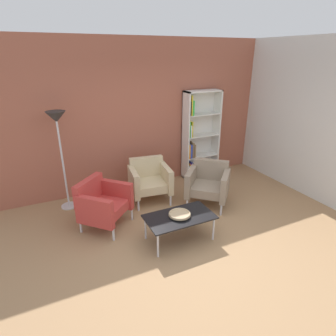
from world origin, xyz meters
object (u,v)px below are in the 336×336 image
Objects in this scene: armchair_near_window at (149,179)px; coffee_table_low at (180,218)px; armchair_by_bookshelf at (208,183)px; armchair_corner_red at (102,203)px; decorative_bowl at (180,214)px; floor_lamp_torchiere at (58,129)px; bookshelf_tall at (198,137)px.

coffee_table_low is at bearing -85.76° from armchair_near_window.
armchair_by_bookshelf and armchair_corner_red have the same top height.
armchair_near_window is at bearing 86.72° from decorative_bowl.
decorative_bowl is 1.25m from armchair_by_bookshelf.
armchair_near_window is 0.46× the size of floor_lamp_torchiere.
armchair_corner_red is at bearing -146.12° from armchair_near_window.
coffee_table_low is 3.12× the size of decorative_bowl.
bookshelf_tall is at bearing 111.64° from armchair_by_bookshelf.
armchair_near_window is at bearing -170.37° from armchair_by_bookshelf.
armchair_corner_red reaches higher than coffee_table_low.
decorative_bowl is at bearing -51.94° from floor_lamp_torchiere.
bookshelf_tall is at bearing -19.83° from armchair_corner_red.
armchair_corner_red is (-1.92, 0.11, 0.00)m from armchair_by_bookshelf.
coffee_table_low is 0.57× the size of floor_lamp_torchiere.
armchair_corner_red is (-0.93, 0.86, -0.02)m from decorative_bowl.
bookshelf_tall is 1.58m from armchair_near_window.
armchair_near_window is at bearing -17.84° from armchair_corner_red.
decorative_bowl is at bearing 0.00° from coffee_table_low.
armchair_corner_red is 1.42m from floor_lamp_torchiere.
floor_lamp_torchiere is (-1.44, 0.37, 1.03)m from armchair_near_window.
bookshelf_tall is at bearing 30.39° from armchair_near_window.
coffee_table_low is at bearing -99.34° from armchair_by_bookshelf.
decorative_bowl is 1.37m from armchair_near_window.
armchair_near_window reaches higher than decorative_bowl.
armchair_by_bookshelf is 0.55× the size of floor_lamp_torchiere.
bookshelf_tall is 2.39× the size of armchair_near_window.
armchair_by_bookshelf is at bearing -26.10° from armchair_near_window.
decorative_bowl is 0.40× the size of armchair_near_window.
bookshelf_tall is 5.94× the size of decorative_bowl.
armchair_by_bookshelf is (0.99, 0.76, -0.02)m from decorative_bowl.
armchair_near_window is (1.01, 0.50, 0.00)m from armchair_corner_red.
bookshelf_tall is at bearing 53.11° from decorative_bowl.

